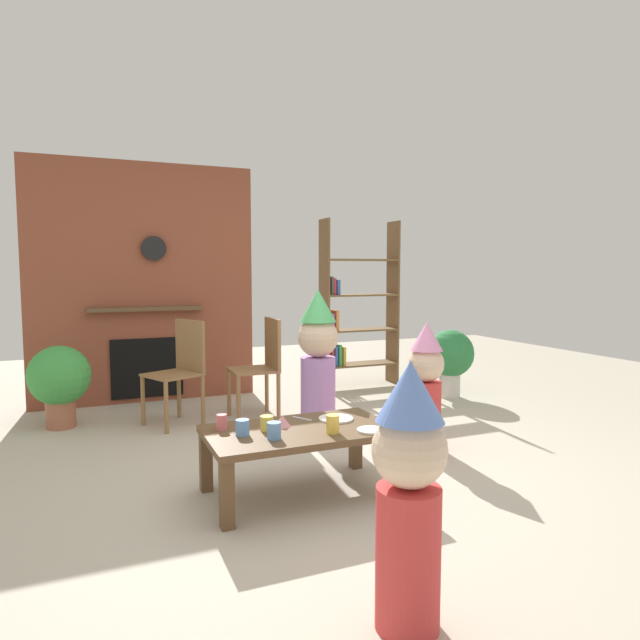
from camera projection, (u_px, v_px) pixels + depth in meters
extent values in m
plane|color=#BCB29E|center=(323.00, 472.00, 3.65)|extent=(12.00, 12.00, 0.00)
cube|color=brown|center=(144.00, 283.00, 5.60)|extent=(2.20, 0.18, 2.40)
cube|color=black|center=(147.00, 368.00, 5.58)|extent=(0.70, 0.02, 0.60)
cube|color=brown|center=(146.00, 309.00, 5.49)|extent=(1.10, 0.10, 0.04)
cylinder|color=black|center=(154.00, 248.00, 5.49)|extent=(0.24, 0.04, 0.24)
cube|color=brown|center=(324.00, 305.00, 6.17)|extent=(0.02, 0.28, 1.90)
cube|color=brown|center=(393.00, 303.00, 6.52)|extent=(0.02, 0.28, 1.90)
cube|color=brown|center=(359.00, 364.00, 6.41)|extent=(0.86, 0.28, 0.02)
cube|color=brown|center=(359.00, 330.00, 6.37)|extent=(0.86, 0.28, 0.02)
cube|color=brown|center=(360.00, 295.00, 6.34)|extent=(0.86, 0.28, 0.02)
cube|color=brown|center=(360.00, 260.00, 6.30)|extent=(0.86, 0.28, 0.02)
cube|color=#B23333|center=(330.00, 355.00, 6.25)|extent=(0.03, 0.20, 0.24)
cube|color=#3359A5|center=(333.00, 356.00, 6.27)|extent=(0.03, 0.20, 0.21)
cube|color=#3F8C4C|center=(337.00, 355.00, 6.29)|extent=(0.04, 0.20, 0.23)
cube|color=gold|center=(341.00, 355.00, 6.31)|extent=(0.03, 0.20, 0.21)
cube|color=#8C4C99|center=(330.00, 322.00, 6.22)|extent=(0.04, 0.20, 0.18)
cube|color=#D87F3F|center=(334.00, 320.00, 6.24)|extent=(0.03, 0.20, 0.23)
cube|color=#4C4C51|center=(329.00, 286.00, 6.18)|extent=(0.02, 0.20, 0.20)
cube|color=#B23333|center=(332.00, 286.00, 6.19)|extent=(0.03, 0.20, 0.19)
cube|color=#3359A5|center=(335.00, 287.00, 6.21)|extent=(0.04, 0.20, 0.17)
cube|color=brown|center=(300.00, 432.00, 3.27)|extent=(1.10, 0.63, 0.04)
cube|color=brown|center=(227.00, 495.00, 2.84)|extent=(0.07, 0.07, 0.36)
cube|color=brown|center=(397.00, 468.00, 3.23)|extent=(0.07, 0.07, 0.36)
cube|color=brown|center=(206.00, 461.00, 3.34)|extent=(0.07, 0.07, 0.36)
cube|color=brown|center=(355.00, 441.00, 3.73)|extent=(0.07, 0.07, 0.36)
cylinder|color=#F2CC4C|center=(267.00, 423.00, 3.22)|extent=(0.08, 0.08, 0.09)
cylinder|color=#F2CC4C|center=(333.00, 424.00, 3.17)|extent=(0.08, 0.08, 0.10)
cylinder|color=#669EE0|center=(274.00, 431.00, 3.06)|extent=(0.08, 0.08, 0.09)
cylinder|color=#E5666B|center=(222.00, 422.00, 3.24)|extent=(0.06, 0.06, 0.09)
cylinder|color=#669EE0|center=(242.00, 427.00, 3.13)|extent=(0.08, 0.08, 0.09)
cylinder|color=white|center=(371.00, 430.00, 3.21)|extent=(0.16, 0.16, 0.01)
cylinder|color=white|center=(336.00, 419.00, 3.46)|extent=(0.22, 0.22, 0.01)
cone|color=pink|center=(282.00, 421.00, 3.31)|extent=(0.10, 0.10, 0.07)
cube|color=silver|center=(302.00, 419.00, 3.48)|extent=(0.09, 0.14, 0.01)
cylinder|color=#D13838|center=(408.00, 558.00, 2.04)|extent=(0.24, 0.24, 0.54)
sphere|color=beige|center=(409.00, 450.00, 2.01)|extent=(0.28, 0.28, 0.28)
cone|color=#668CE5|center=(410.00, 391.00, 1.99)|extent=(0.25, 0.25, 0.22)
cylinder|color=#D13838|center=(425.00, 415.00, 4.11)|extent=(0.23, 0.23, 0.51)
sphere|color=beige|center=(426.00, 364.00, 4.08)|extent=(0.26, 0.26, 0.26)
cone|color=pink|center=(427.00, 336.00, 4.06)|extent=(0.24, 0.24, 0.21)
cylinder|color=#B27FCC|center=(318.00, 396.00, 4.50)|extent=(0.28, 0.28, 0.63)
sphere|color=beige|center=(318.00, 337.00, 4.45)|extent=(0.33, 0.33, 0.33)
cone|color=#4CB766|center=(318.00, 306.00, 4.43)|extent=(0.29, 0.29, 0.26)
cube|color=olive|center=(172.00, 375.00, 4.74)|extent=(0.53, 0.53, 0.02)
cube|color=olive|center=(190.00, 345.00, 4.85)|extent=(0.20, 0.38, 0.45)
cylinder|color=olive|center=(143.00, 401.00, 4.74)|extent=(0.04, 0.04, 0.43)
cylinder|color=olive|center=(166.00, 408.00, 4.50)|extent=(0.04, 0.04, 0.43)
cylinder|color=olive|center=(179.00, 394.00, 5.01)|extent=(0.04, 0.04, 0.43)
cylinder|color=olive|center=(203.00, 400.00, 4.77)|extent=(0.04, 0.04, 0.43)
cube|color=olive|center=(253.00, 370.00, 4.96)|extent=(0.40, 0.40, 0.02)
cube|color=olive|center=(273.00, 343.00, 5.00)|extent=(0.03, 0.40, 0.45)
cylinder|color=olive|center=(229.00, 392.00, 5.07)|extent=(0.04, 0.04, 0.43)
cylinder|color=olive|center=(239.00, 401.00, 4.74)|extent=(0.04, 0.04, 0.43)
cylinder|color=olive|center=(267.00, 389.00, 5.21)|extent=(0.04, 0.04, 0.43)
cylinder|color=olive|center=(279.00, 397.00, 4.88)|extent=(0.04, 0.04, 0.43)
cylinder|color=beige|center=(450.00, 385.00, 5.83)|extent=(0.22, 0.22, 0.25)
sphere|color=#2A7A3F|center=(450.00, 353.00, 5.80)|extent=(0.50, 0.50, 0.50)
cylinder|color=#9E5B42|center=(61.00, 414.00, 4.69)|extent=(0.24, 0.24, 0.23)
sphere|color=green|center=(59.00, 375.00, 4.66)|extent=(0.51, 0.51, 0.51)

